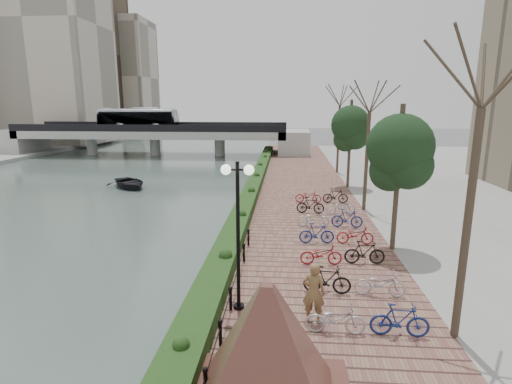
# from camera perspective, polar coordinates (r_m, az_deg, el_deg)

# --- Properties ---
(ground) EXTENTS (220.00, 220.00, 0.00)m
(ground) POSITION_cam_1_polar(r_m,az_deg,el_deg) (11.58, -13.49, -25.07)
(ground) COLOR #59595B
(ground) RESTS_ON ground
(river_water) EXTENTS (30.00, 130.00, 0.02)m
(river_water) POSITION_cam_1_polar(r_m,az_deg,el_deg) (38.88, -23.44, 1.12)
(river_water) COLOR #4B5D55
(river_water) RESTS_ON ground
(promenade) EXTENTS (8.00, 75.00, 0.50)m
(promenade) POSITION_cam_1_polar(r_m,az_deg,el_deg) (27.05, 6.16, -2.00)
(promenade) COLOR brown
(promenade) RESTS_ON ground
(hedge) EXTENTS (1.10, 56.00, 0.60)m
(hedge) POSITION_cam_1_polar(r_m,az_deg,el_deg) (29.45, -0.58, 0.37)
(hedge) COLOR #1B3513
(hedge) RESTS_ON promenade
(chain_fence) EXTENTS (0.10, 14.10, 0.70)m
(chain_fence) POSITION_cam_1_polar(r_m,az_deg,el_deg) (12.44, -4.32, -17.14)
(chain_fence) COLOR black
(chain_fence) RESTS_ON promenade
(granite_monument) EXTENTS (5.90, 5.90, 3.07)m
(granite_monument) POSITION_cam_1_polar(r_m,az_deg,el_deg) (8.69, 1.50, -22.15)
(granite_monument) COLOR #48291F
(granite_monument) RESTS_ON promenade
(lamppost) EXTENTS (1.02, 0.32, 4.80)m
(lamppost) POSITION_cam_1_polar(r_m,az_deg,el_deg) (12.26, -2.62, -1.81)
(lamppost) COLOR black
(lamppost) RESTS_ON promenade
(motorcycle) EXTENTS (0.54, 1.57, 0.97)m
(motorcycle) POSITION_cam_1_polar(r_m,az_deg,el_deg) (11.15, 2.45, -20.15)
(motorcycle) COLOR black
(motorcycle) RESTS_ON promenade
(pedestrian) EXTENTS (0.76, 0.56, 1.90)m
(pedestrian) POSITION_cam_1_polar(r_m,az_deg,el_deg) (12.49, 8.22, -14.01)
(pedestrian) COLOR brown
(pedestrian) RESTS_ON promenade
(bicycle_parking) EXTENTS (2.40, 17.32, 1.00)m
(bicycle_parking) POSITION_cam_1_polar(r_m,az_deg,el_deg) (19.39, 11.27, -5.84)
(bicycle_parking) COLOR #B2B3B7
(bicycle_parking) RESTS_ON promenade
(street_trees) EXTENTS (3.20, 37.12, 6.80)m
(street_trees) POSITION_cam_1_polar(r_m,az_deg,el_deg) (22.16, 17.13, 3.36)
(street_trees) COLOR #3A3022
(street_trees) RESTS_ON promenade
(bridge) EXTENTS (36.00, 10.77, 6.50)m
(bridge) POSITION_cam_1_polar(r_m,az_deg,el_deg) (56.91, -14.76, 8.46)
(bridge) COLOR #989793
(bridge) RESTS_ON ground
(boat) EXTENTS (5.16, 5.26, 0.89)m
(boat) POSITION_cam_1_polar(r_m,az_deg,el_deg) (35.39, -17.63, 1.29)
(boat) COLOR black
(boat) RESTS_ON river_water
(far_buildings) EXTENTS (35.00, 38.00, 38.00)m
(far_buildings) POSITION_cam_1_polar(r_m,az_deg,el_deg) (87.48, -27.71, 17.14)
(far_buildings) COLOR #C1B4A1
(far_buildings) RESTS_ON far_bank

